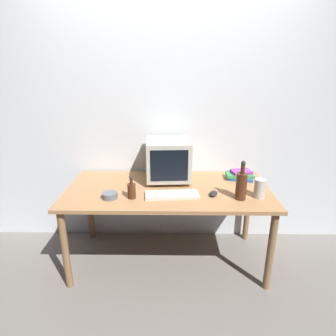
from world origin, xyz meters
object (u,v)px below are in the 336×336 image
(bottle_tall, at_px, (241,185))
(metal_canister, at_px, (260,188))
(cd_spindle, at_px, (110,195))
(keyboard, at_px, (172,195))
(computer_mouse, at_px, (213,193))
(crt_monitor, at_px, (168,160))
(book_stack, at_px, (240,175))
(bottle_short, at_px, (132,190))

(bottle_tall, distance_m, metal_canister, 0.16)
(bottle_tall, xyz_separation_m, cd_spindle, (-1.01, 0.00, -0.09))
(keyboard, relative_size, bottle_tall, 1.35)
(keyboard, height_order, metal_canister, metal_canister)
(computer_mouse, xyz_separation_m, metal_canister, (0.35, -0.02, 0.06))
(keyboard, xyz_separation_m, bottle_tall, (0.53, -0.04, 0.10))
(computer_mouse, relative_size, bottle_tall, 0.32)
(cd_spindle, bearing_deg, keyboard, 4.68)
(crt_monitor, distance_m, book_stack, 0.68)
(crt_monitor, bearing_deg, computer_mouse, -42.45)
(crt_monitor, height_order, cd_spindle, crt_monitor)
(crt_monitor, bearing_deg, metal_canister, -26.46)
(crt_monitor, bearing_deg, cd_spindle, -139.10)
(bottle_short, relative_size, metal_canister, 1.20)
(bottle_short, bearing_deg, keyboard, 6.61)
(cd_spindle, distance_m, metal_canister, 1.17)
(crt_monitor, xyz_separation_m, computer_mouse, (0.36, -0.33, -0.17))
(bottle_tall, relative_size, metal_canister, 2.07)
(bottle_tall, distance_m, book_stack, 0.44)
(keyboard, relative_size, bottle_short, 2.34)
(cd_spindle, bearing_deg, bottle_tall, -0.01)
(crt_monitor, xyz_separation_m, bottle_short, (-0.28, -0.39, -0.13))
(computer_mouse, height_order, bottle_short, bottle_short)
(bottle_tall, bearing_deg, cd_spindle, 179.99)
(computer_mouse, distance_m, bottle_tall, 0.23)
(bottle_short, bearing_deg, crt_monitor, 54.22)
(computer_mouse, bearing_deg, cd_spindle, -153.83)
(crt_monitor, relative_size, metal_canister, 2.72)
(bottle_tall, height_order, bottle_short, bottle_tall)
(bottle_tall, relative_size, cd_spindle, 2.59)
(bottle_short, distance_m, book_stack, 1.03)
(cd_spindle, bearing_deg, computer_mouse, 3.98)
(keyboard, bearing_deg, metal_canister, -5.50)
(computer_mouse, relative_size, book_stack, 0.40)
(crt_monitor, xyz_separation_m, cd_spindle, (-0.45, -0.39, -0.17))
(bottle_tall, height_order, book_stack, bottle_tall)
(crt_monitor, xyz_separation_m, book_stack, (0.66, 0.03, -0.16))
(cd_spindle, bearing_deg, book_stack, 20.95)
(computer_mouse, distance_m, cd_spindle, 0.82)
(crt_monitor, xyz_separation_m, keyboard, (0.04, -0.35, -0.18))
(bottle_short, xyz_separation_m, metal_canister, (1.00, 0.03, 0.01))
(keyboard, distance_m, bottle_short, 0.32)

